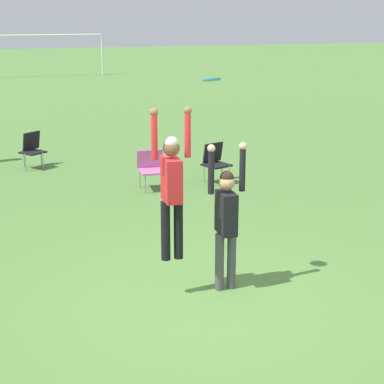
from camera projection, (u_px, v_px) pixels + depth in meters
name	position (u px, v px, depth m)	size (l,w,h in m)	color
ground_plane	(204.00, 301.00, 8.25)	(120.00, 120.00, 0.00)	#56843D
person_jumping	(172.00, 182.00, 8.03)	(0.53, 0.39, 1.97)	black
person_defending	(226.00, 215.00, 8.36)	(0.53, 0.39, 1.99)	#4C4C51
frisbee	(211.00, 80.00, 7.97)	(0.24, 0.24, 0.07)	#2D9EDB
camping_chair_0	(215.00, 160.00, 13.87)	(0.64, 0.69, 0.85)	gray
camping_chair_1	(152.00, 167.00, 13.38)	(0.60, 0.63, 0.81)	gray
camping_chair_3	(32.00, 148.00, 15.19)	(0.67, 0.74, 0.84)	gray
soccer_goal	(40.00, 44.00, 36.01)	(7.10, 0.10, 2.35)	white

